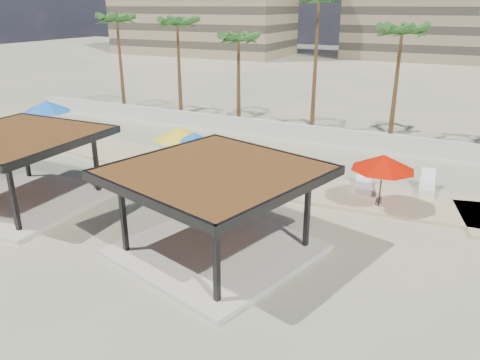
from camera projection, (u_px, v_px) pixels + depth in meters
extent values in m
plane|color=tan|center=(237.00, 242.00, 19.50)|extent=(200.00, 200.00, 0.00)
cube|color=#C6B284|center=(126.00, 154.00, 30.77)|extent=(16.40, 6.19, 0.24)
cube|color=#C6B284|center=(331.00, 192.00, 24.51)|extent=(16.24, 5.11, 0.24)
cube|color=silver|center=(340.00, 137.00, 32.70)|extent=(56.00, 0.30, 1.20)
cube|color=beige|center=(217.00, 249.00, 18.73)|extent=(8.22, 8.22, 0.20)
cube|color=black|center=(123.00, 215.00, 17.98)|extent=(0.22, 0.22, 3.04)
cube|color=black|center=(216.00, 180.00, 21.50)|extent=(0.22, 0.22, 3.04)
cube|color=black|center=(216.00, 260.00, 14.81)|extent=(0.22, 0.22, 3.04)
cube|color=black|center=(307.00, 211.00, 18.33)|extent=(0.22, 0.22, 3.04)
cube|color=brown|center=(215.00, 172.00, 17.57)|extent=(8.47, 8.47, 0.28)
cube|color=black|center=(141.00, 199.00, 15.18)|extent=(6.76, 1.99, 0.34)
cube|color=black|center=(272.00, 152.00, 19.96)|extent=(6.76, 1.99, 0.34)
cube|color=black|center=(157.00, 154.00, 19.73)|extent=(1.99, 6.76, 0.34)
cube|color=black|center=(289.00, 196.00, 15.42)|extent=(1.99, 6.76, 0.34)
cube|color=beige|center=(25.00, 201.00, 23.34)|extent=(6.81, 6.81, 0.20)
cube|color=black|center=(25.00, 150.00, 25.92)|extent=(0.19, 0.19, 3.03)
cube|color=black|center=(13.00, 197.00, 19.62)|extent=(0.19, 0.19, 3.03)
cube|color=black|center=(96.00, 163.00, 23.90)|extent=(0.19, 0.19, 3.03)
cube|color=brown|center=(14.00, 138.00, 22.19)|extent=(7.02, 7.02, 0.28)
cube|color=black|center=(68.00, 122.00, 25.10)|extent=(6.98, 0.27, 0.34)
cube|color=black|center=(69.00, 146.00, 20.81)|extent=(0.27, 6.98, 0.34)
cylinder|color=beige|center=(51.00, 140.00, 33.25)|extent=(0.56, 0.56, 0.13)
cylinder|color=#262628|center=(49.00, 123.00, 32.80)|extent=(0.08, 0.08, 2.69)
cone|color=blue|center=(47.00, 106.00, 32.40)|extent=(4.30, 4.30, 0.78)
cylinder|color=beige|center=(181.00, 170.00, 27.30)|extent=(0.51, 0.51, 0.12)
cylinder|color=#262628|center=(180.00, 151.00, 26.88)|extent=(0.07, 0.07, 2.46)
cone|color=yellow|center=(179.00, 133.00, 26.51)|extent=(3.59, 3.59, 0.72)
cylinder|color=beige|center=(378.00, 207.00, 22.34)|extent=(0.52, 0.52, 0.12)
cylinder|color=#262628|center=(381.00, 184.00, 21.92)|extent=(0.07, 0.07, 2.48)
cone|color=#BF1000|center=(383.00, 162.00, 21.55)|extent=(3.71, 3.71, 0.72)
cylinder|color=beige|center=(195.00, 174.00, 26.61)|extent=(0.48, 0.48, 0.12)
cylinder|color=#262628|center=(195.00, 156.00, 26.22)|extent=(0.07, 0.07, 2.32)
cone|color=blue|center=(194.00, 139.00, 25.87)|extent=(2.97, 2.97, 0.68)
cube|color=white|center=(168.00, 168.00, 27.36)|extent=(1.20, 2.16, 0.29)
cube|color=white|center=(168.00, 165.00, 27.30)|extent=(1.20, 2.16, 0.06)
cube|color=white|center=(178.00, 158.00, 27.77)|extent=(0.83, 0.85, 0.52)
cube|color=white|center=(363.00, 185.00, 24.68)|extent=(1.28, 2.41, 0.32)
cube|color=white|center=(363.00, 182.00, 24.61)|extent=(1.28, 2.41, 0.07)
cube|color=white|center=(364.00, 172.00, 25.32)|extent=(0.91, 0.93, 0.58)
cube|color=white|center=(427.00, 188.00, 24.39)|extent=(0.93, 2.22, 0.30)
cube|color=white|center=(427.00, 184.00, 24.33)|extent=(0.93, 2.22, 0.06)
cube|color=white|center=(428.00, 175.00, 24.97)|extent=(0.77, 0.80, 0.55)
cone|color=brown|center=(121.00, 65.00, 42.14)|extent=(0.36, 0.36, 8.32)
ellipsoid|color=#25561E|center=(117.00, 20.00, 40.76)|extent=(3.00, 3.00, 1.80)
cone|color=brown|center=(179.00, 70.00, 40.00)|extent=(0.36, 0.36, 8.11)
ellipsoid|color=#25561E|center=(177.00, 23.00, 38.66)|extent=(3.00, 3.00, 1.80)
cone|color=brown|center=(239.00, 82.00, 37.18)|extent=(0.36, 0.36, 7.05)
ellipsoid|color=#25561E|center=(239.00, 39.00, 36.03)|extent=(3.00, 3.00, 1.80)
cone|color=brown|center=(315.00, 66.00, 34.84)|extent=(0.36, 0.36, 9.94)
cone|color=brown|center=(396.00, 87.00, 32.27)|extent=(0.36, 0.36, 7.90)
ellipsoid|color=#25561E|center=(402.00, 31.00, 30.97)|extent=(3.00, 3.00, 1.80)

